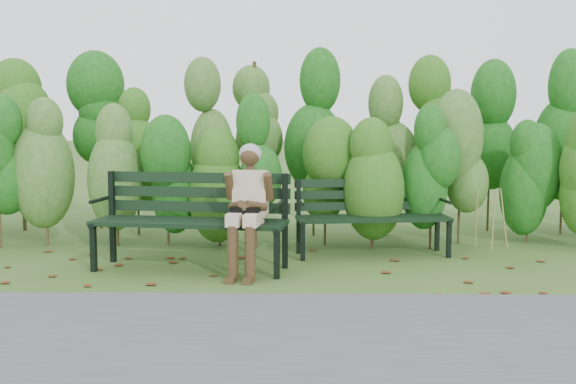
{
  "coord_description": "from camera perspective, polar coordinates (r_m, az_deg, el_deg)",
  "views": [
    {
      "loc": [
        0.12,
        -6.57,
        1.51
      ],
      "look_at": [
        0.0,
        0.35,
        0.75
      ],
      "focal_mm": 42.0,
      "sensor_mm": 36.0,
      "label": 1
    }
  ],
  "objects": [
    {
      "name": "leaf_litter",
      "position": [
        6.57,
        -2.41,
        -6.99
      ],
      "size": [
        5.54,
        2.28,
        0.01
      ],
      "color": "#612B13",
      "rests_on": "ground"
    },
    {
      "name": "seated_woman",
      "position": [
        6.48,
        -3.42,
        -0.65
      ],
      "size": [
        0.49,
        0.72,
        1.27
      ],
      "color": "beige",
      "rests_on": "ground"
    },
    {
      "name": "bench_right",
      "position": [
        7.53,
        7.04,
        -1.55
      ],
      "size": [
        1.72,
        0.74,
        0.84
      ],
      "color": "black",
      "rests_on": "ground"
    },
    {
      "name": "ground",
      "position": [
        6.74,
        -0.05,
        -6.68
      ],
      "size": [
        80.0,
        80.0,
        0.0
      ],
      "primitive_type": "plane",
      "color": "#335419"
    },
    {
      "name": "bench_left",
      "position": [
        6.84,
        -8.06,
        -1.71
      ],
      "size": [
        2.0,
        0.9,
        0.96
      ],
      "color": "black",
      "rests_on": "ground"
    },
    {
      "name": "footpath",
      "position": [
        4.62,
        -0.56,
        -12.72
      ],
      "size": [
        60.0,
        2.5,
        0.01
      ],
      "primitive_type": "cube",
      "color": "#474749",
      "rests_on": "ground"
    },
    {
      "name": "hedge_band",
      "position": [
        8.43,
        0.18,
        4.55
      ],
      "size": [
        11.04,
        1.67,
        2.42
      ],
      "color": "#47381E",
      "rests_on": "ground"
    }
  ]
}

